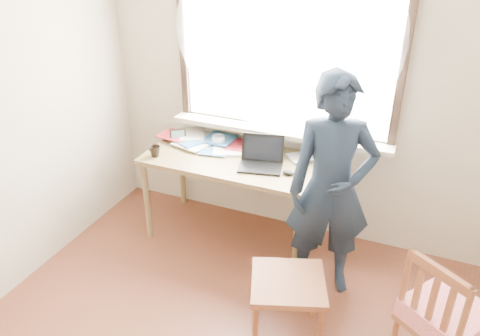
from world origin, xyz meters
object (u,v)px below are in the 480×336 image
at_px(desk, 232,166).
at_px(mug_white, 218,141).
at_px(side_chair, 444,317).
at_px(laptop, 261,159).
at_px(person, 331,189).
at_px(mug_dark, 155,151).
at_px(work_chair, 288,289).

height_order(desk, mug_white, mug_white).
xyz_separation_m(mug_white, side_chair, (1.89, -1.03, -0.33)).
xyz_separation_m(laptop, person, (0.61, -0.27, 0.01)).
distance_m(side_chair, person, 1.05).
height_order(laptop, person, person).
bearing_deg(mug_white, laptop, -23.31).
xyz_separation_m(mug_dark, person, (1.46, -0.08, 0.02)).
bearing_deg(laptop, mug_white, 156.69).
xyz_separation_m(desk, mug_white, (-0.20, 0.17, 0.12)).
height_order(mug_white, work_chair, mug_white).
distance_m(laptop, mug_white, 0.51).
bearing_deg(person, work_chair, -118.63).
distance_m(desk, side_chair, 1.91).
relative_size(mug_dark, side_chair, 0.11).
relative_size(work_chair, person, 0.35).
bearing_deg(person, laptop, 136.75).
bearing_deg(side_chair, mug_white, 151.33).
bearing_deg(person, mug_dark, 157.31).
distance_m(laptop, person, 0.67).
relative_size(laptop, person, 0.23).
height_order(laptop, mug_white, laptop).
relative_size(mug_white, work_chair, 0.20).
bearing_deg(side_chair, laptop, 149.68).
height_order(work_chair, person, person).
relative_size(laptop, side_chair, 0.42).
bearing_deg(desk, laptop, -7.05).
distance_m(work_chair, person, 0.75).
xyz_separation_m(mug_white, work_chair, (0.98, -1.08, -0.41)).
height_order(desk, side_chair, side_chair).
relative_size(mug_white, side_chair, 0.13).
distance_m(mug_white, work_chair, 1.51).
relative_size(laptop, mug_dark, 3.99).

